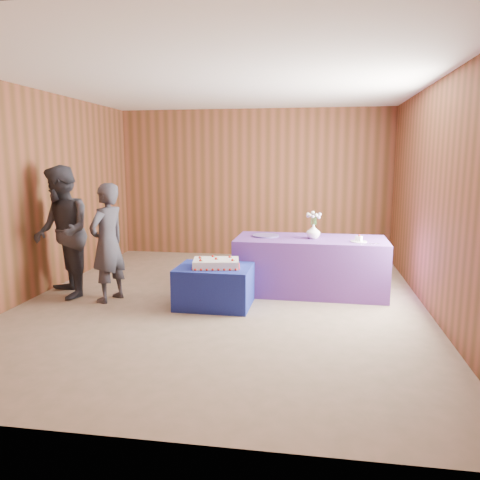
% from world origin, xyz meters
% --- Properties ---
extents(ground, '(6.00, 6.00, 0.00)m').
position_xyz_m(ground, '(0.00, 0.00, 0.00)').
color(ground, gray).
rests_on(ground, ground).
extents(room_shell, '(5.04, 6.04, 2.72)m').
position_xyz_m(room_shell, '(0.00, 0.00, 1.80)').
color(room_shell, brown).
rests_on(room_shell, ground).
extents(cake_table, '(0.91, 0.72, 0.50)m').
position_xyz_m(cake_table, '(-0.07, -0.17, 0.25)').
color(cake_table, '#1B3096').
rests_on(cake_table, ground).
extents(serving_table, '(2.02, 0.94, 0.75)m').
position_xyz_m(serving_table, '(1.09, 0.62, 0.38)').
color(serving_table, '#502E7F').
rests_on(serving_table, ground).
extents(sheet_cake, '(0.63, 0.48, 0.13)m').
position_xyz_m(sheet_cake, '(-0.04, -0.21, 0.55)').
color(sheet_cake, silver).
rests_on(sheet_cake, cake_table).
extents(vase, '(0.23, 0.23, 0.19)m').
position_xyz_m(vase, '(1.12, 0.60, 0.84)').
color(vase, white).
rests_on(vase, serving_table).
extents(flower_spray, '(0.20, 0.20, 0.15)m').
position_xyz_m(flower_spray, '(1.12, 0.60, 1.07)').
color(flower_spray, '#266029').
rests_on(flower_spray, vase).
extents(platter, '(0.47, 0.47, 0.02)m').
position_xyz_m(platter, '(0.47, 0.68, 0.76)').
color(platter, '#5A4891').
rests_on(platter, serving_table).
extents(plate, '(0.23, 0.23, 0.01)m').
position_xyz_m(plate, '(1.69, 0.42, 0.76)').
color(plate, silver).
rests_on(plate, serving_table).
extents(cake_slice, '(0.10, 0.09, 0.09)m').
position_xyz_m(cake_slice, '(1.69, 0.42, 0.80)').
color(cake_slice, silver).
rests_on(cake_slice, plate).
extents(knife, '(0.25, 0.12, 0.00)m').
position_xyz_m(knife, '(1.82, 0.29, 0.75)').
color(knife, '#BAB9BE').
rests_on(knife, serving_table).
extents(guest_left, '(0.52, 0.64, 1.51)m').
position_xyz_m(guest_left, '(-1.45, -0.16, 0.75)').
color(guest_left, '#33323B').
rests_on(guest_left, ground).
extents(guest_right, '(1.04, 1.06, 1.73)m').
position_xyz_m(guest_right, '(-2.10, -0.09, 0.86)').
color(guest_right, '#303039').
rests_on(guest_right, ground).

